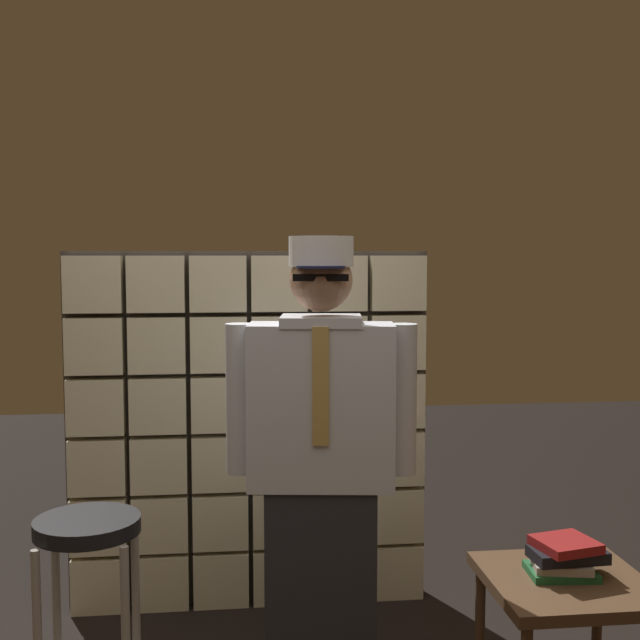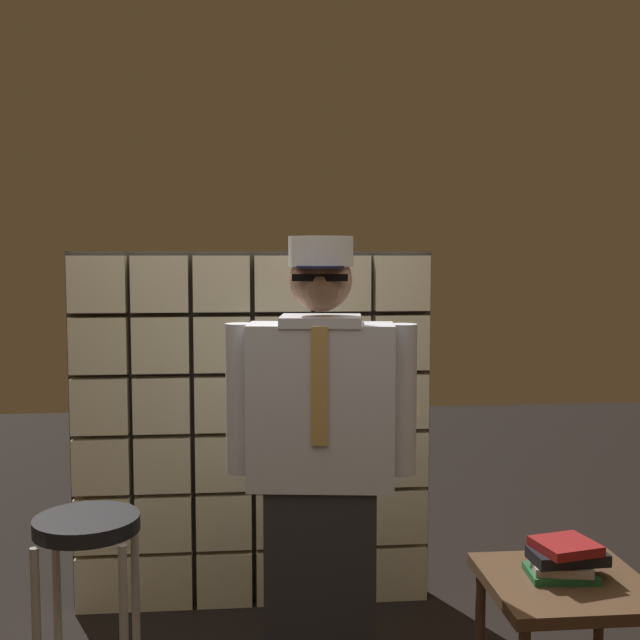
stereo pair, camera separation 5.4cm
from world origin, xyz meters
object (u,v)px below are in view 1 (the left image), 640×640
at_px(standing_person, 321,466).
at_px(bar_stool, 89,579).
at_px(side_table, 566,601).
at_px(book_stack, 564,557).

distance_m(standing_person, bar_stool, 0.86).
height_order(side_table, book_stack, book_stack).
bearing_deg(book_stack, side_table, -85.66).
relative_size(standing_person, bar_stool, 2.15).
bearing_deg(bar_stool, standing_person, 13.41).
distance_m(bar_stool, side_table, 1.57).
bearing_deg(bar_stool, book_stack, -4.01).
bearing_deg(standing_person, side_table, -14.54).
xyz_separation_m(standing_person, book_stack, (0.78, -0.30, -0.25)).
xyz_separation_m(bar_stool, side_table, (1.56, -0.13, -0.09)).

